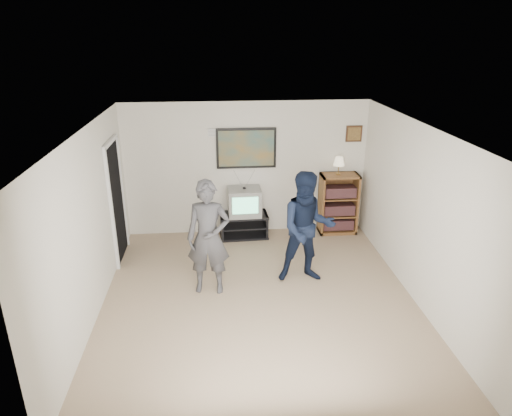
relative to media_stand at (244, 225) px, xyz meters
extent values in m
cube|color=#91765C|center=(0.08, -2.23, -0.22)|extent=(4.50, 5.00, 0.01)
cube|color=white|center=(0.08, -2.23, 2.28)|extent=(4.50, 5.00, 0.01)
cube|color=silver|center=(0.08, 0.27, 1.03)|extent=(4.50, 0.01, 2.50)
cube|color=silver|center=(-2.17, -2.23, 1.03)|extent=(0.01, 5.00, 2.50)
cube|color=silver|center=(2.33, -2.23, 1.03)|extent=(0.01, 5.00, 2.50)
cube|color=black|center=(0.00, 0.00, 0.20)|extent=(0.91, 0.53, 0.04)
cube|color=black|center=(0.00, 0.00, -0.20)|extent=(0.91, 0.53, 0.04)
cube|color=black|center=(-0.42, 0.00, 0.00)|extent=(0.06, 0.48, 0.45)
cube|color=black|center=(0.42, 0.00, 0.00)|extent=(0.06, 0.48, 0.45)
imported|color=#3D3D40|center=(-0.63, -1.88, 0.64)|extent=(0.67, 0.48, 1.73)
imported|color=black|center=(0.86, -1.69, 0.66)|extent=(0.87, 0.68, 1.76)
cube|color=white|center=(-0.69, -1.71, 0.97)|extent=(0.06, 0.13, 0.04)
cube|color=white|center=(0.91, -1.49, 0.73)|extent=(0.07, 0.11, 0.03)
cube|color=black|center=(0.08, 0.25, 1.43)|extent=(1.10, 0.03, 0.75)
cube|color=white|center=(-0.47, 0.25, 1.73)|extent=(0.28, 0.02, 0.14)
cube|color=black|center=(2.08, 0.25, 1.66)|extent=(0.30, 0.03, 0.30)
cube|color=black|center=(-2.16, -0.63, 0.78)|extent=(0.03, 0.85, 2.00)
camera|label=1|loc=(-0.48, -7.90, 3.45)|focal=32.00mm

